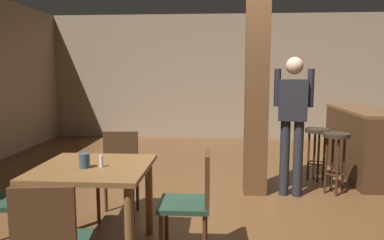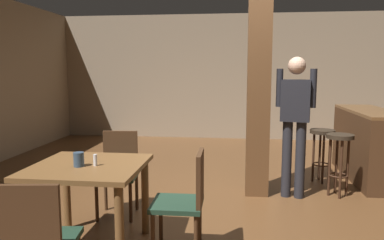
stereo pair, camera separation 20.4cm
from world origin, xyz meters
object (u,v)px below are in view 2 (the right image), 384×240
object	(u,v)px
bar_stool_mid	(322,143)
bar_stool_near	(339,151)
chair_south	(38,239)
standing_person	(295,117)
chair_north	(119,168)
salt_shaker	(95,160)
chair_east	(186,198)
dining_table	(89,180)
napkin_cup	(79,159)
bar_counter	(362,144)

from	to	relation	value
bar_stool_mid	bar_stool_near	bearing A→B (deg)	-82.32
chair_south	standing_person	size ratio (longest dim) A/B	0.52
chair_north	standing_person	xyz separation A→B (m)	(1.96, 0.78, 0.50)
salt_shaker	chair_south	bearing A→B (deg)	-94.35
chair_east	dining_table	bearing A→B (deg)	-179.40
standing_person	bar_stool_mid	world-z (taller)	standing_person
standing_person	napkin_cup	bearing A→B (deg)	-139.62
bar_counter	dining_table	bearing A→B (deg)	-139.92
bar_stool_mid	chair_south	bearing A→B (deg)	-127.15
chair_south	standing_person	distance (m)	3.20
napkin_cup	bar_stool_mid	distance (m)	3.46
chair_north	napkin_cup	bearing A→B (deg)	-92.22
chair_east	standing_person	size ratio (longest dim) A/B	0.52
napkin_cup	bar_stool_near	xyz separation A→B (m)	(2.56, 1.81, -0.25)
chair_east	standing_person	world-z (taller)	standing_person
chair_north	chair_south	xyz separation A→B (m)	(0.03, -1.71, 0.00)
standing_person	bar_stool_near	world-z (taller)	standing_person
salt_shaker	bar_stool_mid	xyz separation A→B (m)	(2.36, 2.36, -0.26)
bar_counter	bar_stool_near	world-z (taller)	bar_counter
chair_north	chair_east	xyz separation A→B (m)	(0.85, -0.84, 0.00)
standing_person	bar_stool_mid	size ratio (longest dim) A/B	2.32
chair_north	bar_counter	xyz separation A→B (m)	(3.06, 1.72, 0.00)
standing_person	bar_stool_mid	bearing A→B (deg)	55.10
chair_north	standing_person	world-z (taller)	standing_person
chair_east	salt_shaker	xyz separation A→B (m)	(-0.76, -0.04, 0.31)
napkin_cup	bar_counter	world-z (taller)	bar_counter
bar_stool_near	napkin_cup	bearing A→B (deg)	-144.81
chair_south	dining_table	bearing A→B (deg)	91.12
salt_shaker	bar_stool_mid	distance (m)	3.34
standing_person	bar_counter	bearing A→B (deg)	40.52
bar_stool_near	chair_south	bearing A→B (deg)	-133.82
dining_table	chair_east	distance (m)	0.85
standing_person	bar_stool_near	xyz separation A→B (m)	(0.57, 0.11, -0.43)
chair_north	chair_east	distance (m)	1.20
bar_counter	bar_stool_near	size ratio (longest dim) A/B	2.20
napkin_cup	bar_counter	distance (m)	4.08
napkin_cup	salt_shaker	bearing A→B (deg)	16.06
chair_east	standing_person	bearing A→B (deg)	55.59
chair_east	chair_north	bearing A→B (deg)	135.63
dining_table	chair_south	world-z (taller)	chair_south
dining_table	salt_shaker	bearing A→B (deg)	-24.14
chair_east	chair_south	world-z (taller)	same
napkin_cup	bar_stool_near	world-z (taller)	napkin_cup
dining_table	standing_person	size ratio (longest dim) A/B	0.54
bar_counter	salt_shaker	bearing A→B (deg)	-138.77
bar_stool_near	bar_stool_mid	world-z (taller)	bar_stool_near
salt_shaker	standing_person	bearing A→B (deg)	41.64
bar_stool_mid	dining_table	bearing A→B (deg)	-136.36
chair_south	bar_stool_near	bearing A→B (deg)	46.18
dining_table	bar_stool_mid	size ratio (longest dim) A/B	1.25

